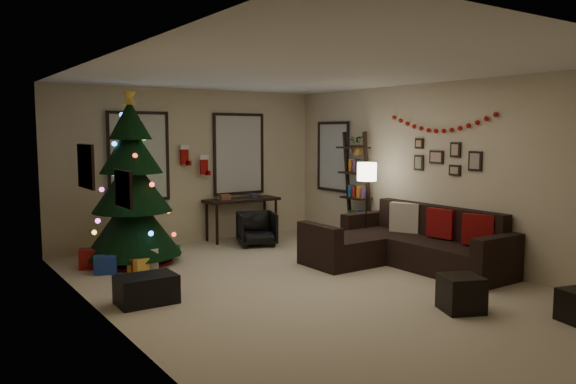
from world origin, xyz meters
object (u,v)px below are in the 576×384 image
at_px(christmas_tree, 132,191).
at_px(desk_chair, 257,229).
at_px(desk, 242,203).
at_px(sofa, 405,246).
at_px(bookshelf, 357,190).

distance_m(christmas_tree, desk_chair, 2.34).
xyz_separation_m(desk, desk_chair, (-0.08, -0.65, -0.37)).
bearing_deg(desk_chair, christmas_tree, -158.14).
bearing_deg(desk, christmas_tree, -162.58).
xyz_separation_m(sofa, desk, (-0.97, 3.12, 0.38)).
bearing_deg(bookshelf, sofa, -106.01).
height_order(desk, bookshelf, bookshelf).
xyz_separation_m(desk_chair, bookshelf, (1.51, -0.88, 0.65)).
relative_size(desk_chair, bookshelf, 0.30).
relative_size(christmas_tree, desk_chair, 4.44).
height_order(sofa, desk, sofa).
distance_m(sofa, bookshelf, 1.79).
xyz_separation_m(sofa, desk_chair, (-1.05, 2.47, 0.02)).
xyz_separation_m(desk, bookshelf, (1.43, -1.53, 0.29)).
bearing_deg(christmas_tree, desk, 17.42).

